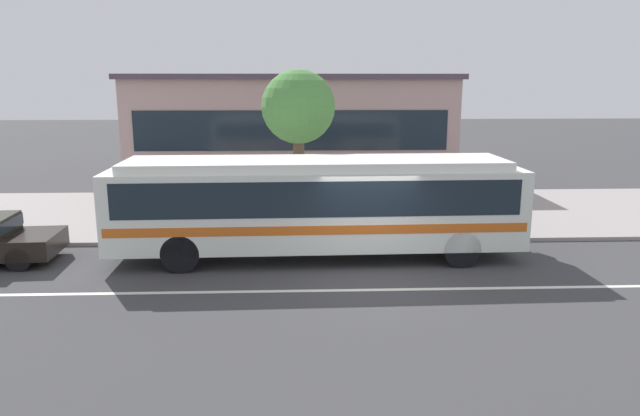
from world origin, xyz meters
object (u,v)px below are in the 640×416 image
(pedestrian_waiting_near_sign, at_px, (272,200))
(street_tree_near_stop, at_px, (298,109))
(transit_bus, at_px, (317,201))
(bus_stop_sign, at_px, (486,187))

(pedestrian_waiting_near_sign, bearing_deg, street_tree_near_stop, 58.45)
(transit_bus, relative_size, bus_stop_sign, 4.76)
(transit_bus, xyz_separation_m, pedestrian_waiting_near_sign, (-1.34, 2.35, -0.46))
(transit_bus, height_order, bus_stop_sign, transit_bus)
(pedestrian_waiting_near_sign, relative_size, bus_stop_sign, 0.75)
(bus_stop_sign, bearing_deg, pedestrian_waiting_near_sign, 175.54)
(transit_bus, xyz_separation_m, street_tree_near_stop, (-0.48, 3.75, 2.33))
(bus_stop_sign, bearing_deg, transit_bus, -160.93)
(transit_bus, bearing_deg, street_tree_near_stop, 97.31)
(transit_bus, relative_size, pedestrian_waiting_near_sign, 6.37)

